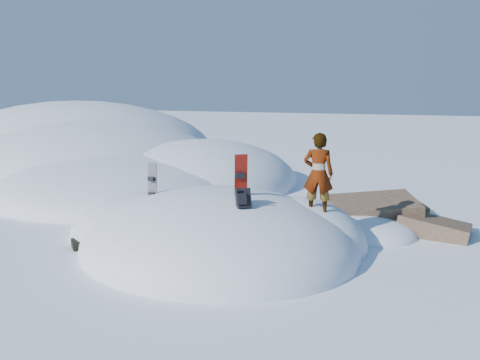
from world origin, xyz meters
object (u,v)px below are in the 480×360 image
(snowboard_dark, at_px, (152,188))
(backpack, at_px, (243,199))
(person, at_px, (318,174))
(snowboard_red, at_px, (241,188))

(snowboard_dark, height_order, backpack, snowboard_dark)
(snowboard_dark, xyz_separation_m, backpack, (2.70, -0.85, 0.12))
(person, bearing_deg, backpack, 39.84)
(snowboard_dark, distance_m, person, 4.20)
(snowboard_dark, bearing_deg, person, 11.29)
(snowboard_red, height_order, snowboard_dark, snowboard_red)
(snowboard_dark, relative_size, person, 0.68)
(backpack, height_order, person, person)
(snowboard_red, bearing_deg, person, -8.20)
(snowboard_dark, xyz_separation_m, person, (4.15, 0.45, 0.53))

